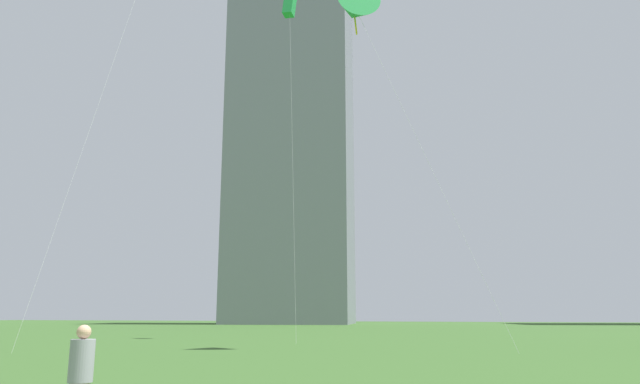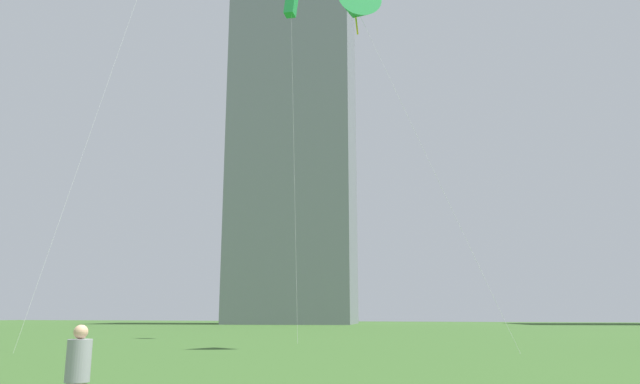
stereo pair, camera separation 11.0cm
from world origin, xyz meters
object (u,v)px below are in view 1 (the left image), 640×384
person_standing_2 (81,372)px  kite_flying_1 (355,8)px  kite_flying_0 (290,5)px  distant_highrise_1 (292,151)px

person_standing_2 → kite_flying_1: kite_flying_1 is taller
person_standing_2 → kite_flying_0: (-9.61, 35.20, 27.20)m
person_standing_2 → distant_highrise_1: 110.06m
kite_flying_0 → distant_highrise_1: bearing=109.8°
kite_flying_1 → distant_highrise_1: size_ratio=0.32×
distant_highrise_1 → kite_flying_0: bearing=-79.4°
kite_flying_1 → distant_highrise_1: distant_highrise_1 is taller
distant_highrise_1 → kite_flying_1: bearing=-76.4°
kite_flying_0 → kite_flying_1: kite_flying_0 is taller
kite_flying_0 → distant_highrise_1: 68.75m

